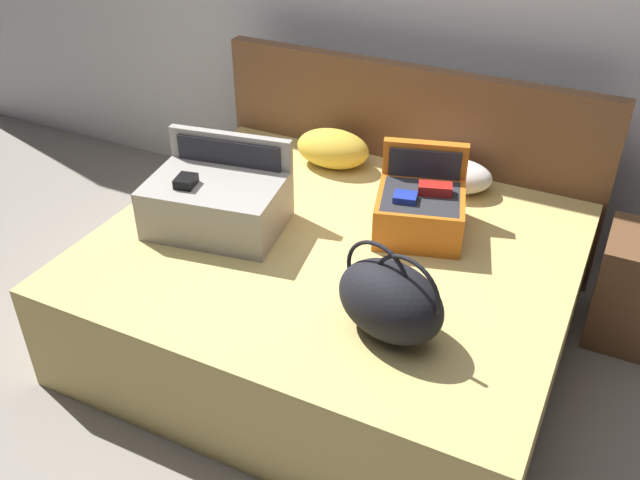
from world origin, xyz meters
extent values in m
plane|color=gray|center=(0.00, 0.00, 0.00)|extent=(12.00, 12.00, 0.00)
cube|color=tan|center=(0.00, 0.40, 0.26)|extent=(2.05, 1.76, 0.53)
cube|color=brown|center=(0.00, 1.32, 0.52)|extent=(2.09, 0.08, 1.04)
cube|color=gray|center=(-0.53, 0.28, 0.64)|extent=(0.64, 0.47, 0.24)
cube|color=#28282D|center=(-0.53, 0.28, 0.68)|extent=(0.57, 0.42, 0.16)
cube|color=black|center=(-0.62, 0.21, 0.78)|extent=(0.10, 0.12, 0.05)
cube|color=gray|center=(-0.56, 0.49, 0.72)|extent=(0.59, 0.13, 0.38)
cube|color=#28282D|center=(-0.56, 0.46, 0.72)|extent=(0.50, 0.09, 0.32)
cube|color=#D16619|center=(0.31, 0.65, 0.62)|extent=(0.47, 0.45, 0.19)
cube|color=#28282D|center=(0.31, 0.65, 0.65)|extent=(0.41, 0.40, 0.14)
cube|color=#1E33A5|center=(0.25, 0.58, 0.73)|extent=(0.12, 0.10, 0.03)
cube|color=#B21E19|center=(0.35, 0.70, 0.74)|extent=(0.16, 0.11, 0.05)
cube|color=#D16619|center=(0.25, 0.84, 0.71)|extent=(0.38, 0.15, 0.36)
cube|color=#28282D|center=(0.26, 0.81, 0.71)|extent=(0.32, 0.10, 0.30)
ellipsoid|color=black|center=(0.43, -0.04, 0.67)|extent=(0.49, 0.39, 0.29)
torus|color=black|center=(0.37, -0.02, 0.75)|extent=(0.28, 0.09, 0.28)
torus|color=black|center=(0.49, -0.05, 0.75)|extent=(0.28, 0.09, 0.28)
ellipsoid|color=white|center=(0.32, 1.11, 0.60)|extent=(0.41, 0.30, 0.16)
ellipsoid|color=gold|center=(-0.32, 1.08, 0.62)|extent=(0.40, 0.27, 0.19)
camera|label=1|loc=(1.07, -1.90, 2.24)|focal=38.91mm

